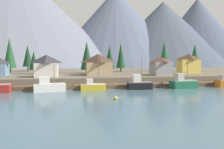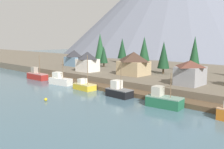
% 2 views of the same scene
% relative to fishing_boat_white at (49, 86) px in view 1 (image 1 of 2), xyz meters
% --- Properties ---
extents(ground_plane, '(400.00, 400.00, 1.00)m').
position_rel_fishing_boat_white_xyz_m(ground_plane, '(17.66, 21.95, -1.80)').
color(ground_plane, '#476675').
extents(dock, '(80.00, 4.00, 1.60)m').
position_rel_fishing_boat_white_xyz_m(dock, '(17.66, 3.93, -0.80)').
color(dock, brown).
rests_on(dock, ground_plane).
extents(shoreline_bank, '(400.00, 56.00, 2.50)m').
position_rel_fishing_boat_white_xyz_m(shoreline_bank, '(17.66, 33.95, -0.05)').
color(shoreline_bank, '#665B4C').
rests_on(shoreline_bank, ground_plane).
extents(mountain_west_peak, '(185.63, 185.63, 85.61)m').
position_rel_fishing_boat_white_xyz_m(mountain_west_peak, '(-42.10, 145.26, 41.51)').
color(mountain_west_peak, slate).
rests_on(mountain_west_peak, ground_plane).
extents(mountain_central_peak, '(126.25, 126.25, 71.33)m').
position_rel_fishing_boat_white_xyz_m(mountain_central_peak, '(47.01, 151.64, 34.37)').
color(mountain_central_peak, slate).
rests_on(mountain_central_peak, ground_plane).
extents(mountain_east_peak, '(121.65, 121.65, 59.01)m').
position_rel_fishing_boat_white_xyz_m(mountain_east_peak, '(88.83, 141.48, 28.21)').
color(mountain_east_peak, '#475160').
rests_on(mountain_east_peak, ground_plane).
extents(mountain_far_ridge, '(101.05, 101.05, 63.61)m').
position_rel_fishing_boat_white_xyz_m(mountain_far_ridge, '(123.60, 142.59, 30.51)').
color(mountain_far_ridge, '#4C566B').
rests_on(mountain_far_ridge, ground_plane).
extents(fishing_boat_white, '(7.64, 3.55, 7.58)m').
position_rel_fishing_boat_white_xyz_m(fishing_boat_white, '(0.00, 0.00, 0.00)').
color(fishing_boat_white, silver).
rests_on(fishing_boat_white, ground_plane).
extents(fishing_boat_yellow, '(6.25, 3.31, 9.14)m').
position_rel_fishing_boat_white_xyz_m(fishing_boat_yellow, '(10.57, 0.14, -0.31)').
color(fishing_boat_yellow, gold).
rests_on(fishing_boat_yellow, ground_plane).
extents(fishing_boat_black, '(6.20, 3.17, 8.01)m').
position_rel_fishing_boat_white_xyz_m(fishing_boat_black, '(22.60, 0.21, 0.01)').
color(fishing_boat_black, black).
rests_on(fishing_boat_black, ground_plane).
extents(fishing_boat_green, '(7.20, 3.85, 6.85)m').
position_rel_fishing_boat_white_xyz_m(fishing_boat_green, '(34.66, -0.17, 0.06)').
color(fishing_boat_green, '#1E5B3D').
rests_on(fishing_boat_green, ground_plane).
extents(house_tan, '(8.35, 7.20, 6.86)m').
position_rel_fishing_boat_white_xyz_m(house_tan, '(14.09, 16.49, 4.71)').
color(house_tan, tan).
rests_on(house_tan, shoreline_bank).
extents(house_grey, '(5.68, 6.92, 5.79)m').
position_rel_fishing_boat_white_xyz_m(house_grey, '(33.73, 12.86, 4.15)').
color(house_grey, gray).
rests_on(house_grey, shoreline_bank).
extents(house_yellow, '(7.38, 4.51, 6.96)m').
position_rel_fishing_boat_white_xyz_m(house_yellow, '(46.35, 17.90, 4.75)').
color(house_yellow, gold).
rests_on(house_yellow, shoreline_bank).
extents(house_white, '(6.69, 5.45, 6.50)m').
position_rel_fishing_boat_white_xyz_m(house_white, '(-1.69, 12.24, 4.52)').
color(house_white, silver).
rests_on(house_white, shoreline_bank).
extents(conifer_near_left, '(3.70, 3.70, 9.92)m').
position_rel_fishing_boat_white_xyz_m(conifer_near_left, '(19.13, 24.86, 6.97)').
color(conifer_near_left, '#4C3823').
rests_on(conifer_near_left, shoreline_bank).
extents(conifer_near_right, '(4.48, 4.48, 12.87)m').
position_rel_fishing_boat_white_xyz_m(conifer_near_right, '(-16.72, 32.71, 8.54)').
color(conifer_near_right, '#4C3823').
rests_on(conifer_near_right, shoreline_bank).
extents(conifer_mid_left, '(4.07, 4.07, 10.74)m').
position_rel_fishing_boat_white_xyz_m(conifer_mid_left, '(-12.06, 41.70, 7.54)').
color(conifer_mid_left, '#4C3823').
rests_on(conifer_mid_left, shoreline_bank).
extents(conifer_mid_right, '(4.83, 4.83, 11.24)m').
position_rel_fishing_boat_white_xyz_m(conifer_mid_right, '(56.79, 31.84, 7.43)').
color(conifer_mid_right, '#4C3823').
rests_on(conifer_mid_right, shoreline_bank).
extents(conifer_back_left, '(3.72, 3.72, 11.55)m').
position_rel_fishing_boat_white_xyz_m(conifer_back_left, '(25.14, 33.23, 7.70)').
color(conifer_back_left, '#4C3823').
rests_on(conifer_back_left, shoreline_bank).
extents(conifer_back_right, '(4.57, 4.57, 11.41)m').
position_rel_fishing_boat_white_xyz_m(conifer_back_right, '(10.98, 26.02, 7.55)').
color(conifer_back_right, '#4C3823').
rests_on(conifer_back_right, shoreline_bank).
extents(conifer_centre, '(3.13, 3.13, 7.93)m').
position_rel_fishing_boat_white_xyz_m(conifer_centre, '(-7.21, 25.35, 5.88)').
color(conifer_centre, '#4C3823').
rests_on(conifer_centre, shoreline_bank).
extents(conifer_far_left, '(4.60, 4.60, 12.20)m').
position_rel_fishing_boat_white_xyz_m(conifer_far_left, '(42.98, 31.39, 8.21)').
color(conifer_far_left, '#4C3823').
rests_on(conifer_far_left, shoreline_bank).
extents(channel_buoy, '(0.70, 0.70, 0.70)m').
position_rel_fishing_boat_white_xyz_m(channel_buoy, '(13.69, -13.45, -0.95)').
color(channel_buoy, gold).
rests_on(channel_buoy, ground_plane).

